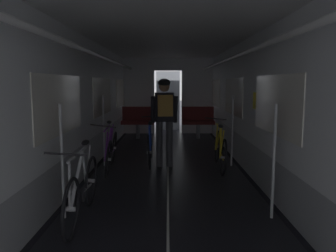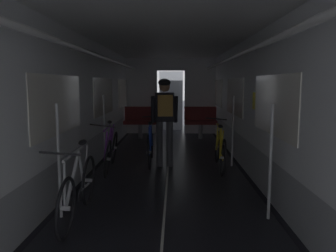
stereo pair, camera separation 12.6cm
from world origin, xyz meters
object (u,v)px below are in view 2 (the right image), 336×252
Objects in this scene: bicycle_yellow at (220,149)px; bicycle_silver at (79,188)px; bench_seat_far_right at (200,119)px; bicycle_purple at (111,150)px; person_cyclist_aisle at (165,113)px; bicycle_blue_in_aisle at (150,145)px; bench_seat_far_left at (140,119)px.

bicycle_yellow is 1.00× the size of bicycle_silver.
bicycle_purple is (-1.97, -3.73, -0.19)m from bench_seat_far_right.
bicycle_yellow is 2.08m from bicycle_purple.
bicycle_blue_in_aisle is at bearing 138.78° from person_cyclist_aisle.
bench_seat_far_right is at bearing 91.59° from bicycle_yellow.
person_cyclist_aisle is (0.96, 2.58, 0.69)m from bicycle_silver.
person_cyclist_aisle is at bearing 69.62° from bicycle_silver.
bicycle_purple reaches higher than bicycle_blue_in_aisle.
bicycle_purple is at bearing -142.24° from bicycle_blue_in_aisle.
bicycle_blue_in_aisle is at bearing -111.78° from bench_seat_far_right.
bicycle_yellow is at bearing 49.95° from bicycle_silver.
person_cyclist_aisle reaches higher than bench_seat_far_right.
bicycle_purple is at bearing -164.49° from person_cyclist_aisle.
person_cyclist_aisle is at bearing -76.41° from bench_seat_far_left.
bicycle_silver is 2.92m from bicycle_blue_in_aisle.
bench_seat_far_left is 0.58× the size of bicycle_silver.
person_cyclist_aisle is at bearing -41.22° from bicycle_blue_in_aisle.
bench_seat_far_right is at bearing 0.00° from bench_seat_far_left.
bicycle_yellow reaches higher than bicycle_silver.
person_cyclist_aisle is 1.02× the size of bicycle_blue_in_aisle.
bicycle_blue_in_aisle is (-1.37, 0.44, 0.00)m from bicycle_yellow.
bicycle_silver is at bearing -110.38° from person_cyclist_aisle.
person_cyclist_aisle reaches higher than bicycle_silver.
bench_seat_far_right is 0.58× the size of bicycle_blue_in_aisle.
bench_seat_far_left is 3.23m from bicycle_blue_in_aisle.
bench_seat_far_left is 1.00× the size of bench_seat_far_right.
bicycle_blue_in_aisle is (0.53, -3.18, -0.18)m from bench_seat_far_left.
bench_seat_far_left is 0.58× the size of bicycle_yellow.
bench_seat_far_right is at bearing 74.32° from person_cyclist_aisle.
bench_seat_far_right reaches higher than bicycle_yellow.
bench_seat_far_right is 0.57× the size of person_cyclist_aisle.
bicycle_silver is (-0.13, -6.03, -0.18)m from bench_seat_far_left.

